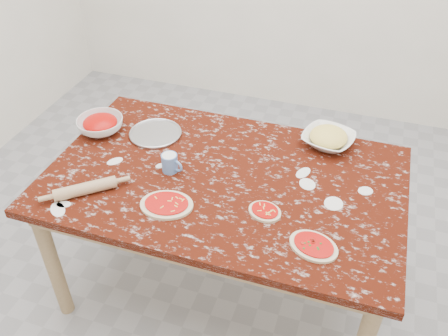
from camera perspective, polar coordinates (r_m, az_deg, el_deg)
ground at (r=2.70m, az=0.00°, el=-13.45°), size 4.00×4.00×0.00m
worktable at (r=2.21m, az=0.00°, el=-2.70°), size 1.60×1.00×0.75m
pizza_tray at (r=2.45m, az=-8.18°, el=4.06°), size 0.28×0.28×0.01m
sauce_bowl at (r=2.52m, az=-14.53°, el=4.98°), size 0.30×0.30×0.07m
cheese_bowl at (r=2.40m, az=12.33°, el=3.33°), size 0.30×0.30×0.06m
flour_mug at (r=2.18m, az=-6.44°, el=0.63°), size 0.11×0.07×0.09m
pizza_left at (r=2.02m, az=-6.87°, el=-4.35°), size 0.25×0.21×0.02m
pizza_mid at (r=1.98m, az=4.89°, el=-5.18°), size 0.17×0.16×0.02m
pizza_right at (r=1.88m, az=10.64°, el=-9.13°), size 0.23×0.20×0.02m
rolling_pin at (r=2.14m, az=-16.22°, el=-2.38°), size 0.24×0.21×0.05m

